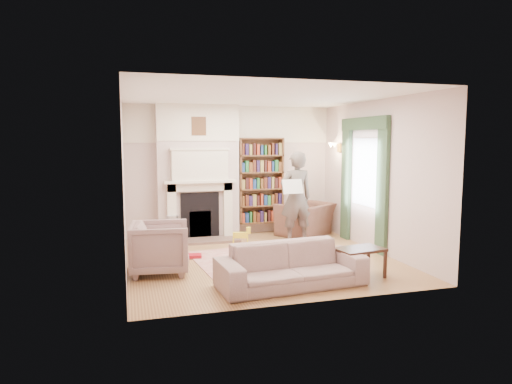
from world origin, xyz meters
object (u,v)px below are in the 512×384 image
object	(u,v)px
paraffin_heater	(173,229)
man_reading	(296,197)
armchair_left	(160,248)
rocking_horse	(240,237)
armchair_reading	(305,219)
coffee_table	(360,263)
bookcase	(261,181)
sofa	(291,265)

from	to	relation	value
paraffin_heater	man_reading	bearing A→B (deg)	-16.94
armchair_left	man_reading	world-z (taller)	man_reading
man_reading	rocking_horse	distance (m)	1.40
armchair_reading	rocking_horse	bearing A→B (deg)	-8.47
armchair_reading	man_reading	distance (m)	0.94
armchair_left	rocking_horse	size ratio (longest dim) A/B	1.94
coffee_table	rocking_horse	xyz separation A→B (m)	(-1.27, 2.35, -0.02)
man_reading	paraffin_heater	xyz separation A→B (m)	(-2.40, 0.73, -0.64)
bookcase	rocking_horse	distance (m)	1.75
rocking_horse	armchair_left	bearing A→B (deg)	-126.05
coffee_table	armchair_left	bearing A→B (deg)	150.84
man_reading	bookcase	bearing A→B (deg)	-72.46
bookcase	rocking_horse	world-z (taller)	bookcase
man_reading	paraffin_heater	bearing A→B (deg)	-20.06
bookcase	rocking_horse	xyz separation A→B (m)	(-0.78, -1.23, -0.97)
sofa	rocking_horse	distance (m)	2.47
armchair_reading	sofa	distance (m)	3.54
man_reading	rocking_horse	bearing A→B (deg)	3.46
paraffin_heater	rocking_horse	size ratio (longest dim) A/B	1.21
coffee_table	paraffin_heater	world-z (taller)	paraffin_heater
man_reading	paraffin_heater	size ratio (longest dim) A/B	3.34
coffee_table	rocking_horse	world-z (taller)	coffee_table
sofa	paraffin_heater	world-z (taller)	sofa
paraffin_heater	rocking_horse	distance (m)	1.49
man_reading	rocking_horse	xyz separation A→B (m)	(-1.19, -0.14, -0.72)
man_reading	coffee_table	world-z (taller)	man_reading
armchair_left	bookcase	bearing A→B (deg)	-37.45
armchair_left	paraffin_heater	bearing A→B (deg)	-4.48
bookcase	armchair_reading	bearing A→B (deg)	-29.57
sofa	paraffin_heater	size ratio (longest dim) A/B	3.80
man_reading	armchair_reading	bearing A→B (deg)	-129.99
man_reading	rocking_horse	world-z (taller)	man_reading
bookcase	man_reading	distance (m)	1.19
armchair_reading	paraffin_heater	bearing A→B (deg)	-35.31
bookcase	paraffin_heater	xyz separation A→B (m)	(-1.98, -0.36, -0.90)
armchair_left	man_reading	xyz separation A→B (m)	(2.80, 1.42, 0.52)
armchair_left	paraffin_heater	distance (m)	2.19
sofa	coffee_table	size ratio (longest dim) A/B	2.98
sofa	paraffin_heater	distance (m)	3.59
armchair_left	man_reading	distance (m)	3.18
coffee_table	paraffin_heater	size ratio (longest dim) A/B	1.27
armchair_left	sofa	distance (m)	2.10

